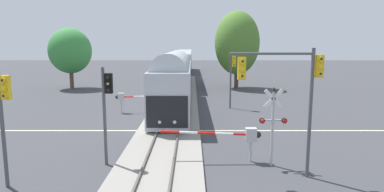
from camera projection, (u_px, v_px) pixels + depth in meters
The scene contains 13 objects.
ground_plane at pixel (167, 131), 23.62m from camera, with size 220.00×220.00×0.00m, color #3D3D42.
road_centre_stripe at pixel (167, 131), 23.62m from camera, with size 44.00×0.20×0.01m.
railway_track at pixel (167, 129), 23.61m from camera, with size 4.40×80.00×0.32m.
commuter_train at pixel (180, 67), 51.07m from camera, with size 3.04×63.82×5.16m.
crossing_gate_near at pixel (239, 135), 17.19m from camera, with size 5.25×0.40×1.80m.
crossing_signal_mast at pixel (271, 118), 16.42m from camera, with size 1.36×0.44×4.03m.
crossing_gate_far at pixel (128, 97), 29.62m from camera, with size 6.26×0.40×1.80m.
traffic_signal_far_side at pixel (231, 71), 31.46m from camera, with size 0.53×0.38×5.33m.
traffic_signal_median at pixel (105, 100), 16.37m from camera, with size 0.53×0.38×4.99m.
traffic_signal_near_left at pixel (2, 109), 13.70m from camera, with size 0.53×0.38×5.13m.
traffic_signal_near_right at pixel (288, 81), 14.68m from camera, with size 4.14×0.38×5.94m.
pine_left_background at pixel (68, 51), 45.64m from camera, with size 5.82×5.82×8.40m.
elm_centre_background at pixel (235, 43), 46.07m from camera, with size 6.23×6.23×10.76m.
Camera 1 is at (1.65, -22.97, 6.06)m, focal length 30.92 mm.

